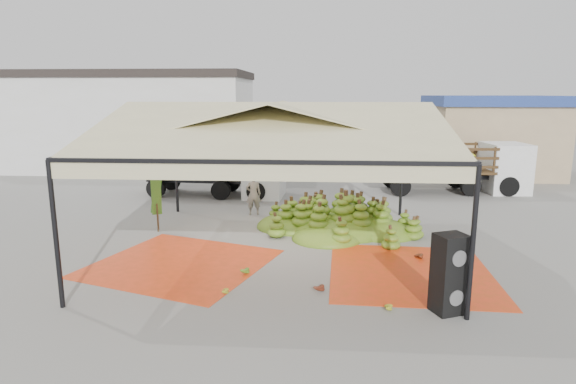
# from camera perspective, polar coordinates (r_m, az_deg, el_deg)

# --- Properties ---
(ground) EXTENTS (90.00, 90.00, 0.00)m
(ground) POSITION_cam_1_polar(r_m,az_deg,el_deg) (13.47, -1.29, -6.71)
(ground) COLOR slate
(ground) RESTS_ON ground
(canopy_tent) EXTENTS (8.10, 8.10, 4.00)m
(canopy_tent) POSITION_cam_1_polar(r_m,az_deg,el_deg) (12.81, -1.35, 7.43)
(canopy_tent) COLOR black
(canopy_tent) RESTS_ON ground
(building_white) EXTENTS (14.30, 6.30, 5.40)m
(building_white) POSITION_cam_1_polar(r_m,az_deg,el_deg) (29.00, -18.98, 8.03)
(building_white) COLOR silver
(building_white) RESTS_ON ground
(building_tan) EXTENTS (6.30, 5.30, 4.10)m
(building_tan) POSITION_cam_1_polar(r_m,az_deg,el_deg) (27.29, 22.88, 6.21)
(building_tan) COLOR tan
(building_tan) RESTS_ON ground
(tarp_left) EXTENTS (5.10, 4.98, 0.01)m
(tarp_left) POSITION_cam_1_polar(r_m,az_deg,el_deg) (12.63, -12.60, -8.24)
(tarp_left) COLOR #EA3D16
(tarp_left) RESTS_ON ground
(tarp_right) EXTENTS (3.98, 4.16, 0.01)m
(tarp_right) POSITION_cam_1_polar(r_m,az_deg,el_deg) (12.11, 14.28, -9.20)
(tarp_right) COLOR red
(tarp_right) RESTS_ON ground
(banana_heap) EXTENTS (6.36, 5.77, 1.13)m
(banana_heap) POSITION_cam_1_polar(r_m,az_deg,el_deg) (15.08, 6.07, -2.52)
(banana_heap) COLOR #446E17
(banana_heap) RESTS_ON ground
(hand_yellow_a) EXTENTS (0.39, 0.33, 0.17)m
(hand_yellow_a) POSITION_cam_1_polar(r_m,az_deg,el_deg) (10.03, 11.38, -13.09)
(hand_yellow_a) COLOR gold
(hand_yellow_a) RESTS_ON ground
(hand_yellow_b) EXTENTS (0.41, 0.35, 0.17)m
(hand_yellow_b) POSITION_cam_1_polar(r_m,az_deg,el_deg) (10.66, -7.86, -11.42)
(hand_yellow_b) COLOR gold
(hand_yellow_b) RESTS_ON ground
(hand_red_a) EXTENTS (0.59, 0.54, 0.21)m
(hand_red_a) POSITION_cam_1_polar(r_m,az_deg,el_deg) (10.76, 3.36, -10.97)
(hand_red_a) COLOR maroon
(hand_red_a) RESTS_ON ground
(hand_red_b) EXTENTS (0.50, 0.44, 0.20)m
(hand_red_b) POSITION_cam_1_polar(r_m,az_deg,el_deg) (13.06, 14.99, -7.25)
(hand_red_b) COLOR #602C15
(hand_red_b) RESTS_ON ground
(hand_green) EXTENTS (0.51, 0.45, 0.20)m
(hand_green) POSITION_cam_1_polar(r_m,az_deg,el_deg) (11.75, -5.46, -9.04)
(hand_green) COLOR #326F17
(hand_green) RESTS_ON ground
(hanging_bunches) EXTENTS (3.24, 0.24, 0.20)m
(hanging_bunches) POSITION_cam_1_polar(r_m,az_deg,el_deg) (11.45, 2.02, 3.50)
(hanging_bunches) COLOR #426F17
(hanging_bunches) RESTS_ON ground
(speaker_stack) EXTENTS (0.72, 0.68, 1.59)m
(speaker_stack) POSITION_cam_1_polar(r_m,az_deg,el_deg) (9.99, 18.58, -9.17)
(speaker_stack) COLOR black
(speaker_stack) RESTS_ON ground
(banana_leaves) EXTENTS (0.96, 1.36, 3.70)m
(banana_leaves) POSITION_cam_1_polar(r_m,az_deg,el_deg) (15.55, -14.56, -4.56)
(banana_leaves) COLOR #31761F
(banana_leaves) RESTS_ON ground
(vendor) EXTENTS (0.62, 0.48, 1.49)m
(vendor) POSITION_cam_1_polar(r_m,az_deg,el_deg) (16.98, -4.12, -0.26)
(vendor) COLOR gray
(vendor) RESTS_ON ground
(truck_left) EXTENTS (5.86, 2.34, 1.97)m
(truck_left) POSITION_cam_1_polar(r_m,az_deg,el_deg) (20.34, -8.03, 3.00)
(truck_left) COLOR #52381B
(truck_left) RESTS_ON ground
(truck_right) EXTENTS (6.30, 2.51, 2.12)m
(truck_right) POSITION_cam_1_polar(r_m,az_deg,el_deg) (22.12, 19.58, 3.36)
(truck_right) COLOR #493518
(truck_right) RESTS_ON ground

